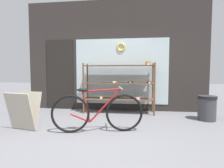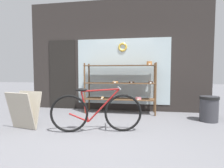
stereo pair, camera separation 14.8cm
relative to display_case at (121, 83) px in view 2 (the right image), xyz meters
name	(u,v)px [view 2 (the right image)]	position (x,y,z in m)	size (l,w,h in m)	color
ground_plane	(96,140)	(-0.20, -2.01, -0.82)	(30.00, 30.00, 0.00)	slate
storefront_facade	(114,57)	(-0.25, 0.37, 0.75)	(5.31, 0.13, 3.23)	#2D2826
display_case	(121,83)	(0.00, 0.00, 0.00)	(1.93, 0.46, 1.41)	brown
bicycle	(96,112)	(-0.30, -1.62, -0.44)	(1.69, 0.52, 0.84)	black
sandwich_board	(24,110)	(-1.76, -1.67, -0.44)	(0.64, 0.48, 0.73)	#B2A893
trash_bin	(209,108)	(2.07, -0.51, -0.50)	(0.41, 0.41, 0.58)	#38383D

